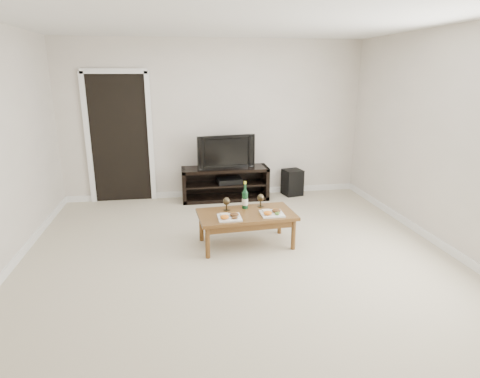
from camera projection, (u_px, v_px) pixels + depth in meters
name	position (u px, v px, depth m)	size (l,w,h in m)	color
floor	(242.00, 268.00, 4.43)	(5.50, 5.50, 0.00)	beige
back_wall	(215.00, 120.00, 6.68)	(5.00, 0.04, 2.60)	silver
ceiling	(242.00, 11.00, 3.69)	(5.00, 5.50, 0.04)	white
doorway	(120.00, 140.00, 6.49)	(0.90, 0.02, 2.05)	black
media_console	(225.00, 183.00, 6.73)	(1.44, 0.45, 0.55)	black
television	(225.00, 151.00, 6.58)	(0.96, 0.13, 0.55)	black
av_receiver	(229.00, 181.00, 6.72)	(0.40, 0.30, 0.08)	black
subwoofer	(292.00, 182.00, 7.00)	(0.30, 0.30, 0.45)	black
coffee_table	(246.00, 229.00, 4.96)	(1.17, 0.64, 0.42)	brown
plate_left	(229.00, 216.00, 4.71)	(0.27, 0.27, 0.07)	white
plate_right	(272.00, 212.00, 4.84)	(0.27, 0.27, 0.07)	white
wine_bottle	(245.00, 195.00, 5.02)	(0.07, 0.07, 0.35)	#0F371C
goblet_left	(227.00, 204.00, 4.97)	(0.09, 0.09, 0.17)	#3B3220
goblet_right	(261.00, 200.00, 5.10)	(0.09, 0.09, 0.17)	#3B3220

